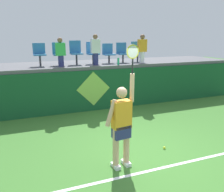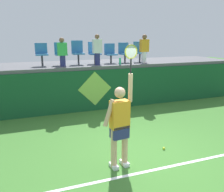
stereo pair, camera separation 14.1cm
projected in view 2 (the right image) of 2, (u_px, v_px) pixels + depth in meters
name	position (u px, v px, depth m)	size (l,w,h in m)	color
ground_plane	(146.00, 154.00, 5.51)	(40.00, 40.00, 0.00)	#3D752D
court_back_wall	(101.00, 90.00, 8.67)	(12.41, 0.20, 1.52)	#144C28
spectator_platform	(92.00, 64.00, 9.52)	(12.41, 2.44, 0.12)	#56565B
court_baseline_stripe	(161.00, 168.00, 4.89)	(11.17, 0.08, 0.01)	white
tennis_player	(120.00, 123.00, 4.73)	(0.75, 0.30, 2.57)	white
tennis_ball	(164.00, 148.00, 5.70)	(0.07, 0.07, 0.07)	#D1E533
water_bottle	(120.00, 61.00, 8.83)	(0.08, 0.08, 0.26)	#26B272
stadium_chair_0	(42.00, 53.00, 8.45)	(0.44, 0.42, 0.82)	#38383D
stadium_chair_1	(61.00, 52.00, 8.68)	(0.44, 0.42, 0.84)	#38383D
stadium_chair_2	(78.00, 51.00, 8.89)	(0.44, 0.42, 0.91)	#38383D
stadium_chair_3	(94.00, 52.00, 9.11)	(0.44, 0.42, 0.85)	#38383D
stadium_chair_4	(110.00, 53.00, 9.34)	(0.44, 0.42, 0.78)	#38383D
stadium_chair_5	(124.00, 52.00, 9.53)	(0.44, 0.42, 0.81)	#38383D
stadium_chair_6	(139.00, 51.00, 9.75)	(0.44, 0.42, 0.84)	#38383D
spectator_0	(97.00, 49.00, 8.70)	(0.34, 0.20, 1.14)	navy
spectator_1	(62.00, 52.00, 8.29)	(0.34, 0.20, 1.02)	navy
spectator_2	(144.00, 48.00, 9.30)	(0.34, 0.20, 1.14)	white
wall_signage_mount	(95.00, 110.00, 8.69)	(1.27, 0.01, 1.47)	#144C28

